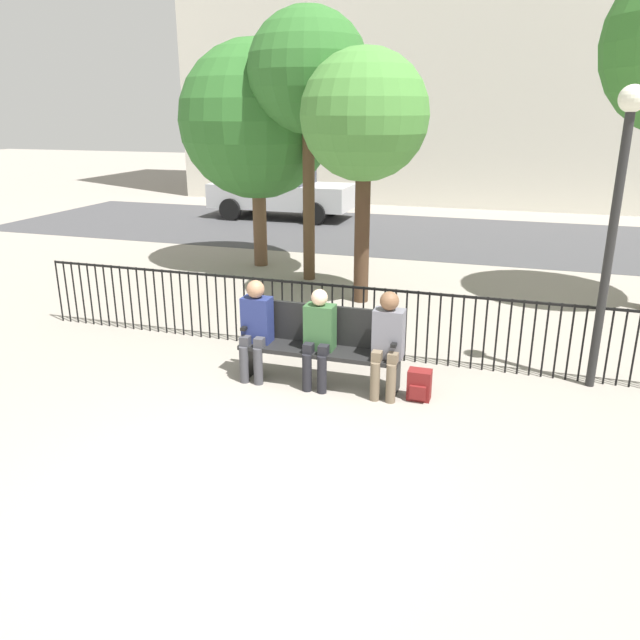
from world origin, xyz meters
name	(u,v)px	position (x,y,z in m)	size (l,w,h in m)	color
ground_plane	(240,487)	(0.00, 0.00, 0.00)	(80.00, 80.00, 0.00)	gray
park_bench	(322,342)	(0.00, 2.33, 0.50)	(1.91, 0.45, 0.92)	black
seated_person_0	(256,324)	(-0.78, 2.20, 0.68)	(0.34, 0.39, 1.21)	#3D3D42
seated_person_1	(319,334)	(0.00, 2.20, 0.65)	(0.34, 0.39, 1.17)	black
seated_person_2	(388,339)	(0.80, 2.20, 0.68)	(0.34, 0.39, 1.21)	brown
backpack	(419,385)	(1.18, 2.20, 0.17)	(0.26, 0.22, 0.35)	maroon
fence_railing	(343,314)	(-0.02, 3.28, 0.56)	(9.01, 0.03, 0.95)	black
tree_0	(308,73)	(-1.69, 6.83, 3.70)	(2.13, 2.13, 4.80)	#4C3823
tree_1	(364,117)	(-0.38, 5.71, 2.98)	(2.03, 2.03, 4.02)	#422D1E
tree_2	(257,121)	(-3.02, 7.61, 2.89)	(3.03, 3.03, 4.42)	brown
lamp_post	(618,194)	(3.04, 3.19, 2.23)	(0.28, 0.28, 3.34)	black
street_surface	(435,235)	(0.00, 12.00, 0.00)	(24.00, 6.00, 0.01)	#3D3D3F
parked_car_0	(279,190)	(-4.87, 13.41, 0.84)	(4.20, 1.94, 1.62)	#B7B7BC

